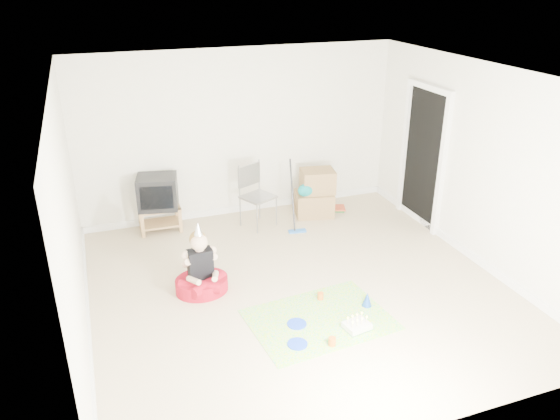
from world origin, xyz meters
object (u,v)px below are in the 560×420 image
object	(u,v)px
tv_stand	(160,216)
crt_tv	(158,192)
cardboard_boxes	(315,194)
folding_chair	(258,197)
seated_woman	(201,276)
birthday_cake	(357,326)

from	to	relation	value
tv_stand	crt_tv	distance (m)	0.40
cardboard_boxes	folding_chair	bearing A→B (deg)	-175.29
seated_woman	birthday_cake	xyz separation A→B (m)	(1.43, -1.35, -0.16)
crt_tv	seated_woman	size ratio (longest dim) A/B	0.61
folding_chair	seated_woman	distance (m)	2.00
crt_tv	folding_chair	bearing A→B (deg)	-0.98
folding_chair	cardboard_boxes	distance (m)	0.99
crt_tv	tv_stand	bearing A→B (deg)	0.00
cardboard_boxes	birthday_cake	world-z (taller)	cardboard_boxes
tv_stand	crt_tv	size ratio (longest dim) A/B	1.09
folding_chair	birthday_cake	distance (m)	2.94
tv_stand	crt_tv	bearing A→B (deg)	0.00
crt_tv	folding_chair	size ratio (longest dim) A/B	0.58
folding_chair	birthday_cake	xyz separation A→B (m)	(0.20, -2.90, -0.44)
crt_tv	cardboard_boxes	bearing A→B (deg)	6.02
birthday_cake	cardboard_boxes	bearing A→B (deg)	75.48
cardboard_boxes	tv_stand	bearing A→B (deg)	174.07
tv_stand	folding_chair	size ratio (longest dim) A/B	0.63
folding_chair	seated_woman	bearing A→B (deg)	-128.36
crt_tv	folding_chair	xyz separation A→B (m)	(1.44, -0.33, -0.15)
crt_tv	folding_chair	distance (m)	1.49
crt_tv	cardboard_boxes	xyz separation A→B (m)	(2.42, -0.25, -0.27)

